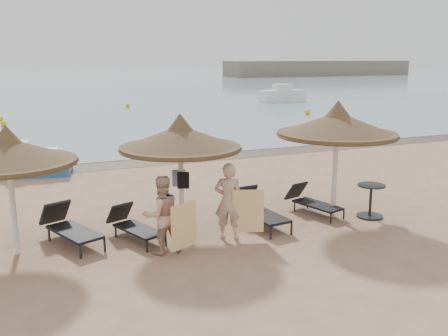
# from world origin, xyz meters

# --- Properties ---
(ground) EXTENTS (160.00, 160.00, 0.00)m
(ground) POSITION_xyz_m (0.00, 0.00, 0.00)
(ground) COLOR #A57D60
(ground) RESTS_ON ground
(sea) EXTENTS (200.00, 140.00, 0.03)m
(sea) POSITION_xyz_m (0.00, 80.00, 0.01)
(sea) COLOR gray
(sea) RESTS_ON ground
(wet_sand_strip) EXTENTS (200.00, 1.60, 0.01)m
(wet_sand_strip) POSITION_xyz_m (0.00, 9.40, 0.00)
(wet_sand_strip) COLOR brown
(wet_sand_strip) RESTS_ON ground
(palapa_left) EXTENTS (2.66, 2.66, 2.64)m
(palapa_left) POSITION_xyz_m (-4.18, 1.66, 2.10)
(palapa_left) COLOR silver
(palapa_left) RESTS_ON ground
(palapa_center) EXTENTS (2.73, 2.73, 2.71)m
(palapa_center) POSITION_xyz_m (-0.68, 1.62, 2.16)
(palapa_center) COLOR silver
(palapa_center) RESTS_ON ground
(palapa_right) EXTENTS (2.93, 2.93, 2.90)m
(palapa_right) POSITION_xyz_m (3.14, 1.17, 2.31)
(palapa_right) COLOR silver
(palapa_right) RESTS_ON ground
(lounger_far_left) EXTENTS (1.22, 1.90, 0.81)m
(lounger_far_left) POSITION_xyz_m (-3.13, 1.90, 0.36)
(lounger_far_left) COLOR black
(lounger_far_left) RESTS_ON ground
(lounger_near_left) EXTENTS (1.05, 1.68, 0.71)m
(lounger_near_left) POSITION_xyz_m (-1.81, 1.59, 0.32)
(lounger_near_left) COLOR black
(lounger_near_left) RESTS_ON ground
(lounger_near_right) EXTENTS (0.82, 1.93, 0.84)m
(lounger_near_right) POSITION_xyz_m (1.11, 1.39, 0.38)
(lounger_near_right) COLOR black
(lounger_near_right) RESTS_ON ground
(lounger_far_right) EXTENTS (0.92, 1.68, 0.72)m
(lounger_far_right) POSITION_xyz_m (2.79, 1.63, 0.32)
(lounger_far_right) COLOR black
(lounger_far_right) RESTS_ON ground
(side_table) EXTENTS (0.69, 0.69, 0.83)m
(side_table) POSITION_xyz_m (3.97, 0.77, 0.39)
(side_table) COLOR black
(side_table) RESTS_ON ground
(person_left) EXTENTS (0.92, 0.64, 1.88)m
(person_left) POSITION_xyz_m (-1.45, 0.55, 0.94)
(person_left) COLOR tan
(person_left) RESTS_ON ground
(person_right) EXTENTS (1.09, 0.99, 1.98)m
(person_right) POSITION_xyz_m (0.12, 0.76, 0.99)
(person_right) COLOR tan
(person_right) RESTS_ON ground
(towel_left) EXTENTS (0.62, 0.28, 0.93)m
(towel_left) POSITION_xyz_m (-1.10, 0.20, 0.64)
(towel_left) COLOR orange
(towel_left) RESTS_ON ground
(towel_right) EXTENTS (0.65, 0.24, 0.96)m
(towel_right) POSITION_xyz_m (0.47, 0.51, 0.66)
(towel_right) COLOR orange
(towel_right) RESTS_ON ground
(bag_patterned) EXTENTS (0.30, 0.12, 0.37)m
(bag_patterned) POSITION_xyz_m (-0.68, 1.80, 1.22)
(bag_patterned) COLOR silver
(bag_patterned) RESTS_ON ground
(bag_dark) EXTENTS (0.27, 0.18, 0.37)m
(bag_dark) POSITION_xyz_m (-0.68, 1.46, 1.24)
(bag_dark) COLOR black
(bag_dark) RESTS_ON ground
(pedal_boat) EXTENTS (2.61, 1.85, 1.11)m
(pedal_boat) POSITION_xyz_m (-3.54, 9.00, 0.41)
(pedal_boat) COLOR #24579A
(pedal_boat) RESTS_ON ground
(buoy_left) EXTENTS (0.31, 0.31, 0.31)m
(buoy_left) POSITION_xyz_m (-4.76, 24.91, 0.16)
(buoy_left) COLOR yellow
(buoy_left) RESTS_ON ground
(buoy_mid) EXTENTS (0.34, 0.34, 0.34)m
(buoy_mid) POSITION_xyz_m (4.28, 30.06, 0.17)
(buoy_mid) COLOR yellow
(buoy_mid) RESTS_ON ground
(buoy_right) EXTENTS (0.40, 0.40, 0.40)m
(buoy_right) POSITION_xyz_m (14.63, 20.54, 0.20)
(buoy_right) COLOR yellow
(buoy_right) RESTS_ON ground
(buoy_extra) EXTENTS (0.35, 0.35, 0.35)m
(buoy_extra) POSITION_xyz_m (-4.57, 22.22, 0.18)
(buoy_extra) COLOR yellow
(buoy_extra) RESTS_ON ground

